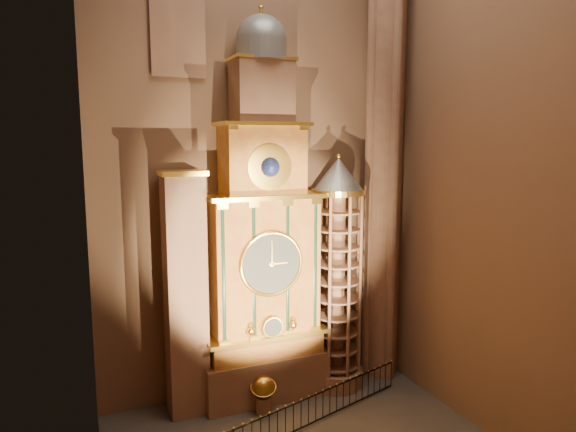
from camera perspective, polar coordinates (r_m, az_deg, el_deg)
name	(u,v)px	position (r m, az deg, el deg)	size (l,w,h in m)	color
wall_back	(254,149)	(22.69, -3.79, 7.42)	(22.00, 22.00, 0.00)	brown
wall_left	(88,153)	(15.41, -21.31, 6.49)	(22.00, 22.00, 0.00)	brown
wall_right	(478,150)	(21.17, 20.34, 6.87)	(22.00, 22.00, 0.00)	brown
astronomical_clock	(263,250)	(22.20, -2.79, -3.84)	(5.60, 2.41, 16.70)	#8C634C
portrait_tower	(185,294)	(21.69, -11.32, -8.45)	(1.80, 1.60, 10.20)	#8C634C
stair_turret	(337,275)	(23.71, 5.46, -6.58)	(2.50, 2.50, 10.80)	#8C634C
gothic_pier	(385,149)	(24.54, 10.69, 7.35)	(2.04, 2.04, 22.00)	#8C634C
stained_glass_window	(177,10)	(22.36, -12.20, 21.46)	(2.20, 0.14, 5.20)	navy
celestial_globe	(263,391)	(22.74, -2.76, -18.86)	(1.36, 1.32, 1.61)	#8C634C
iron_railing	(309,411)	(21.91, 2.30, -20.88)	(9.91, 3.03, 1.21)	black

